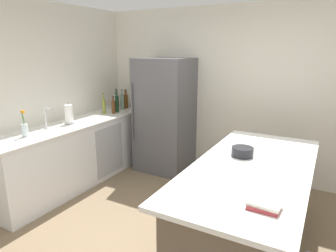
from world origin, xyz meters
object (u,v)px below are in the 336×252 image
at_px(refrigerator, 165,115).
at_px(gin_bottle, 122,101).
at_px(soda_bottle, 116,103).
at_px(wine_bottle, 117,103).
at_px(sink_faucet, 46,117).
at_px(syrup_bottle, 113,106).
at_px(olive_oil_bottle, 104,106).
at_px(kitchen_island, 249,210).
at_px(flower_vase, 25,128).
at_px(cookbook_stack, 264,205).
at_px(paper_towel_roll, 69,115).
at_px(mixing_bowl, 242,152).
at_px(vinegar_bottle, 117,103).
at_px(whiskey_bottle, 126,101).

height_order(refrigerator, gin_bottle, refrigerator).
xyz_separation_m(soda_bottle, wine_bottle, (0.10, -0.09, 0.03)).
height_order(gin_bottle, soda_bottle, gin_bottle).
distance_m(sink_faucet, syrup_bottle, 1.22).
xyz_separation_m(soda_bottle, olive_oil_bottle, (-0.02, -0.28, 0.00)).
xyz_separation_m(kitchen_island, flower_vase, (-2.64, -0.41, 0.57)).
relative_size(olive_oil_bottle, cookbook_stack, 1.51).
bearing_deg(paper_towel_roll, mixing_bowl, -2.36).
height_order(paper_towel_roll, mixing_bowl, paper_towel_roll).
height_order(sink_faucet, vinegar_bottle, vinegar_bottle).
xyz_separation_m(whiskey_bottle, syrup_bottle, (0.09, -0.46, -0.02)).
xyz_separation_m(refrigerator, sink_faucet, (-0.94, -1.52, 0.17)).
xyz_separation_m(kitchen_island, whiskey_bottle, (-2.65, 1.63, 0.59)).
height_order(paper_towel_roll, whiskey_bottle, whiskey_bottle).
distance_m(kitchen_island, wine_bottle, 2.93).
relative_size(syrup_bottle, cookbook_stack, 1.26).
xyz_separation_m(gin_bottle, soda_bottle, (0.01, -0.19, -0.01)).
xyz_separation_m(sink_faucet, paper_towel_roll, (0.05, 0.35, -0.02)).
distance_m(whiskey_bottle, vinegar_bottle, 0.18).
xyz_separation_m(sink_faucet, wine_bottle, (0.13, 1.31, -0.00)).
distance_m(gin_bottle, soda_bottle, 0.19).
bearing_deg(cookbook_stack, soda_bottle, 144.49).
bearing_deg(kitchen_island, wine_bottle, 153.73).
xyz_separation_m(gin_bottle, mixing_bowl, (2.53, -1.35, -0.09)).
xyz_separation_m(flower_vase, syrup_bottle, (0.07, 1.58, 0.00)).
bearing_deg(soda_bottle, vinegar_bottle, 113.89).
relative_size(whiskey_bottle, mixing_bowl, 1.54).
distance_m(sink_faucet, paper_towel_roll, 0.35).
relative_size(gin_bottle, soda_bottle, 1.11).
relative_size(sink_faucet, mixing_bowl, 1.39).
bearing_deg(sink_faucet, paper_towel_roll, 82.59).
xyz_separation_m(sink_faucet, olive_oil_bottle, (0.01, 1.12, -0.03)).
bearing_deg(cookbook_stack, refrigerator, 132.46).
xyz_separation_m(wine_bottle, cookbook_stack, (2.81, -1.99, -0.13)).
bearing_deg(soda_bottle, olive_oil_bottle, -93.63).
height_order(soda_bottle, wine_bottle, wine_bottle).
xyz_separation_m(sink_faucet, whiskey_bottle, (0.05, 1.67, -0.02)).
distance_m(kitchen_island, olive_oil_bottle, 2.95).
relative_size(refrigerator, syrup_bottle, 6.41).
bearing_deg(syrup_bottle, refrigerator, 21.23).
bearing_deg(soda_bottle, whiskey_bottle, 87.23).
bearing_deg(whiskey_bottle, gin_bottle, -103.53).
relative_size(soda_bottle, wine_bottle, 0.78).
distance_m(vinegar_bottle, wine_bottle, 0.24).
bearing_deg(flower_vase, whiskey_bottle, 90.51).
bearing_deg(kitchen_island, sink_faucet, -179.07).
bearing_deg(cookbook_stack, vinegar_bottle, 143.67).
relative_size(flower_vase, cookbook_stack, 1.48).
xyz_separation_m(refrigerator, syrup_bottle, (-0.80, -0.31, 0.13)).
bearing_deg(vinegar_bottle, paper_towel_roll, -87.30).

